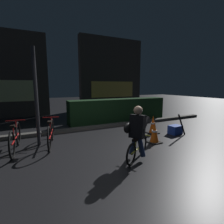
% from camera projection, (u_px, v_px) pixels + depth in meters
% --- Properties ---
extents(ground_plane, '(40.00, 40.00, 0.00)m').
position_uv_depth(ground_plane, '(115.00, 148.00, 4.58)').
color(ground_plane, black).
extents(sidewalk_curb, '(12.00, 0.24, 0.12)m').
position_uv_depth(sidewalk_curb, '(89.00, 128.00, 6.52)').
color(sidewalk_curb, '#56544F').
rests_on(sidewalk_curb, ground).
extents(hedge_row, '(4.80, 0.70, 1.05)m').
position_uv_depth(hedge_row, '(119.00, 110.00, 8.03)').
color(hedge_row, '#19381C').
rests_on(hedge_row, ground).
extents(storefront_right, '(4.63, 0.54, 4.93)m').
position_uv_depth(storefront_right, '(111.00, 74.00, 12.05)').
color(storefront_right, '#383330').
rests_on(storefront_right, ground).
extents(street_post, '(0.10, 0.10, 2.72)m').
position_uv_depth(street_post, '(36.00, 98.00, 4.63)').
color(street_post, '#2D2D33').
rests_on(street_post, ground).
extents(parked_bike_left_mid, '(0.46, 1.68, 0.77)m').
position_uv_depth(parked_bike_left_mid, '(15.00, 138.00, 4.33)').
color(parked_bike_left_mid, black).
rests_on(parked_bike_left_mid, ground).
extents(parked_bike_center_left, '(0.46, 1.66, 0.77)m').
position_uv_depth(parked_bike_center_left, '(51.00, 133.00, 4.77)').
color(parked_bike_center_left, black).
rests_on(parked_bike_center_left, ground).
extents(traffic_cone_near, '(0.36, 0.36, 0.62)m').
position_uv_depth(traffic_cone_near, '(154.00, 133.00, 5.00)').
color(traffic_cone_near, black).
rests_on(traffic_cone_near, ground).
extents(traffic_cone_far, '(0.36, 0.36, 0.64)m').
position_uv_depth(traffic_cone_far, '(153.00, 125.00, 5.98)').
color(traffic_cone_far, black).
rests_on(traffic_cone_far, ground).
extents(blue_crate, '(0.47, 0.37, 0.30)m').
position_uv_depth(blue_crate, '(175.00, 130.00, 5.93)').
color(blue_crate, '#193DB7').
rests_on(blue_crate, ground).
extents(cyclist, '(1.02, 0.69, 1.25)m').
position_uv_depth(cyclist, '(136.00, 133.00, 3.82)').
color(cyclist, black).
rests_on(cyclist, ground).
extents(closed_umbrella, '(0.47, 0.12, 0.76)m').
position_uv_depth(closed_umbrella, '(182.00, 125.00, 5.68)').
color(closed_umbrella, black).
rests_on(closed_umbrella, ground).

